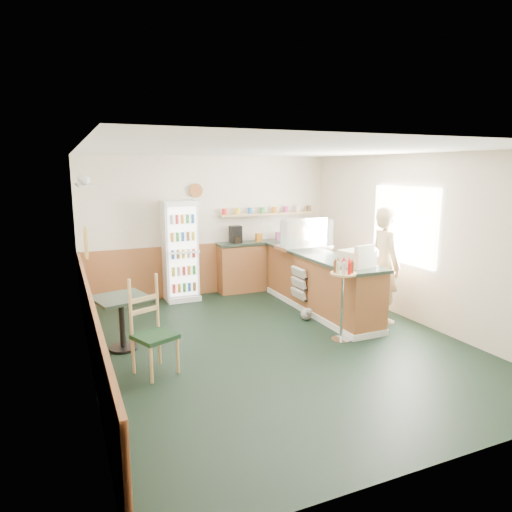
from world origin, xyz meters
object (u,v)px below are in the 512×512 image
cash_register (357,258)px  shopkeeper (385,265)px  cafe_chair (153,322)px  cafe_table (121,313)px  condiment_stand (343,288)px  display_case (304,234)px  drinks_fridge (180,251)px

cash_register → shopkeeper: size_ratio=0.23×
cafe_chair → cafe_table: bearing=84.5°
shopkeeper → condiment_stand: (-1.14, -0.48, -0.15)m
cash_register → display_case: bearing=77.8°
cash_register → cafe_table: cash_register is taller
display_case → shopkeeper: shopkeeper is taller
drinks_fridge → condiment_stand: bearing=-62.1°
drinks_fridge → condiment_stand: (1.60, -3.02, -0.15)m
cafe_table → cafe_chair: 0.88m
drinks_fridge → condiment_stand: 3.42m
drinks_fridge → cafe_table: drinks_fridge is taller
shopkeeper → cafe_table: size_ratio=2.23×
display_case → cash_register: size_ratio=2.22×
drinks_fridge → cash_register: drinks_fridge is taller
drinks_fridge → cafe_table: 2.54m
shopkeeper → cafe_table: shopkeeper is taller
cafe_table → shopkeeper: bearing=-6.0°
display_case → condiment_stand: (-0.44, -1.93, -0.49)m
cash_register → shopkeeper: 0.75m
cash_register → cafe_chair: size_ratio=0.36×
display_case → cash_register: (0.00, -1.63, -0.15)m
drinks_fridge → cafe_chair: size_ratio=1.58×
drinks_fridge → cafe_table: size_ratio=2.24×
display_case → shopkeeper: size_ratio=0.51×
shopkeeper → condiment_stand: 1.25m
condiment_stand → cafe_table: condiment_stand is taller
drinks_fridge → cafe_chair: 3.15m
drinks_fridge → cafe_chair: bearing=-110.4°
shopkeeper → cafe_table: (-4.10, 0.43, -0.40)m
cash_register → shopkeeper: shopkeeper is taller
condiment_stand → cafe_table: size_ratio=1.40×
drinks_fridge → cash_register: bearing=-53.0°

